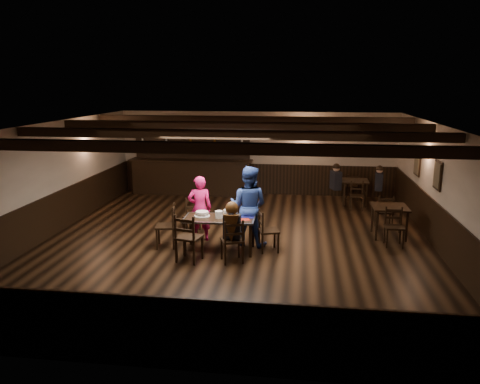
# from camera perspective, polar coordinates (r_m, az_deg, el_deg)

# --- Properties ---
(ground) EXTENTS (10.00, 10.00, 0.00)m
(ground) POSITION_cam_1_polar(r_m,az_deg,el_deg) (10.88, -0.54, -6.15)
(ground) COLOR black
(ground) RESTS_ON ground
(room_shell) EXTENTS (9.02, 10.02, 2.71)m
(room_shell) POSITION_cam_1_polar(r_m,az_deg,el_deg) (10.47, -0.48, 2.97)
(room_shell) COLOR beige
(room_shell) RESTS_ON ground
(dining_table) EXTENTS (1.55, 0.79, 0.75)m
(dining_table) POSITION_cam_1_polar(r_m,az_deg,el_deg) (10.17, -2.52, -3.60)
(dining_table) COLOR black
(dining_table) RESTS_ON ground
(chair_near_left) EXTENTS (0.57, 0.55, 1.02)m
(chair_near_left) POSITION_cam_1_polar(r_m,az_deg,el_deg) (9.59, -6.47, -5.17)
(chair_near_left) COLOR black
(chair_near_left) RESTS_ON ground
(chair_near_right) EXTENTS (0.55, 0.54, 0.92)m
(chair_near_right) POSITION_cam_1_polar(r_m,az_deg,el_deg) (9.51, -0.86, -5.60)
(chair_near_right) COLOR black
(chair_near_right) RESTS_ON ground
(chair_end_left) EXTENTS (0.50, 0.52, 0.96)m
(chair_end_left) POSITION_cam_1_polar(r_m,az_deg,el_deg) (10.55, -8.61, -3.71)
(chair_end_left) COLOR black
(chair_end_left) RESTS_ON ground
(chair_end_right) EXTENTS (0.51, 0.53, 0.92)m
(chair_end_right) POSITION_cam_1_polar(r_m,az_deg,el_deg) (10.19, 3.08, -4.33)
(chair_end_right) COLOR black
(chair_end_right) RESTS_ON ground
(chair_far_pushed) EXTENTS (0.40, 0.38, 0.83)m
(chair_far_pushed) POSITION_cam_1_polar(r_m,az_deg,el_deg) (11.61, -5.83, -2.46)
(chair_far_pushed) COLOR black
(chair_far_pushed) RESTS_ON ground
(woman_pink) EXTENTS (0.63, 0.49, 1.53)m
(woman_pink) POSITION_cam_1_polar(r_m,az_deg,el_deg) (10.86, -4.92, -2.01)
(woman_pink) COLOR #E1247D
(woman_pink) RESTS_ON ground
(man_blue) EXTENTS (1.00, 0.84, 1.81)m
(man_blue) POSITION_cam_1_polar(r_m,az_deg,el_deg) (10.49, 1.03, -1.71)
(man_blue) COLOR navy
(man_blue) RESTS_ON ground
(seated_person) EXTENTS (0.35, 0.52, 0.85)m
(seated_person) POSITION_cam_1_polar(r_m,az_deg,el_deg) (9.48, -1.00, -3.75)
(seated_person) COLOR black
(seated_person) RESTS_ON ground
(cake) EXTENTS (0.34, 0.34, 0.11)m
(cake) POSITION_cam_1_polar(r_m,az_deg,el_deg) (10.29, -4.65, -2.68)
(cake) COLOR white
(cake) RESTS_ON dining_table
(plate_stack_a) EXTENTS (0.17, 0.17, 0.16)m
(plate_stack_a) POSITION_cam_1_polar(r_m,az_deg,el_deg) (10.11, -2.59, -2.74)
(plate_stack_a) COLOR white
(plate_stack_a) RESTS_ON dining_table
(plate_stack_b) EXTENTS (0.15, 0.15, 0.17)m
(plate_stack_b) POSITION_cam_1_polar(r_m,az_deg,el_deg) (10.15, -1.63, -2.62)
(plate_stack_b) COLOR white
(plate_stack_b) RESTS_ON dining_table
(tea_light) EXTENTS (0.05, 0.05, 0.06)m
(tea_light) POSITION_cam_1_polar(r_m,az_deg,el_deg) (10.19, -2.31, -2.94)
(tea_light) COLOR #A5A8AD
(tea_light) RESTS_ON dining_table
(salt_shaker) EXTENTS (0.04, 0.04, 0.10)m
(salt_shaker) POSITION_cam_1_polar(r_m,az_deg,el_deg) (10.01, -0.78, -3.07)
(salt_shaker) COLOR silver
(salt_shaker) RESTS_ON dining_table
(pepper_shaker) EXTENTS (0.04, 0.04, 0.10)m
(pepper_shaker) POSITION_cam_1_polar(r_m,az_deg,el_deg) (10.04, -0.03, -3.03)
(pepper_shaker) COLOR #A5A8AD
(pepper_shaker) RESTS_ON dining_table
(drink_glass) EXTENTS (0.08, 0.08, 0.12)m
(drink_glass) POSITION_cam_1_polar(r_m,az_deg,el_deg) (10.21, -0.53, -2.67)
(drink_glass) COLOR silver
(drink_glass) RESTS_ON dining_table
(menu_red) EXTENTS (0.35, 0.29, 0.00)m
(menu_red) POSITION_cam_1_polar(r_m,az_deg,el_deg) (10.00, 0.32, -3.37)
(menu_red) COLOR maroon
(menu_red) RESTS_ON dining_table
(menu_blue) EXTENTS (0.31, 0.22, 0.00)m
(menu_blue) POSITION_cam_1_polar(r_m,az_deg,el_deg) (10.19, 0.86, -3.05)
(menu_blue) COLOR #0E0F46
(menu_blue) RESTS_ON dining_table
(bar_counter) EXTENTS (4.04, 0.70, 2.20)m
(bar_counter) POSITION_cam_1_polar(r_m,az_deg,el_deg) (15.58, -5.94, 2.45)
(bar_counter) COLOR black
(bar_counter) RESTS_ON ground
(back_table_a) EXTENTS (0.82, 0.82, 0.75)m
(back_table_a) POSITION_cam_1_polar(r_m,az_deg,el_deg) (11.66, 17.79, -2.14)
(back_table_a) COLOR black
(back_table_a) RESTS_ON ground
(back_table_b) EXTENTS (0.80, 0.80, 0.75)m
(back_table_b) POSITION_cam_1_polar(r_m,az_deg,el_deg) (14.51, 13.84, 1.02)
(back_table_b) COLOR black
(back_table_b) RESTS_ON ground
(bg_patron_left) EXTENTS (0.35, 0.44, 0.79)m
(bg_patron_left) POSITION_cam_1_polar(r_m,az_deg,el_deg) (14.33, 11.62, 1.87)
(bg_patron_left) COLOR black
(bg_patron_left) RESTS_ON ground
(bg_patron_right) EXTENTS (0.27, 0.39, 0.75)m
(bg_patron_right) POSITION_cam_1_polar(r_m,az_deg,el_deg) (14.52, 16.59, 1.65)
(bg_patron_right) COLOR black
(bg_patron_right) RESTS_ON ground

